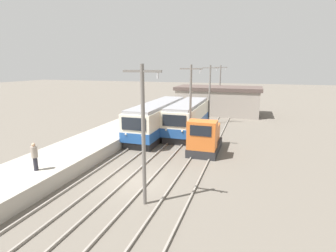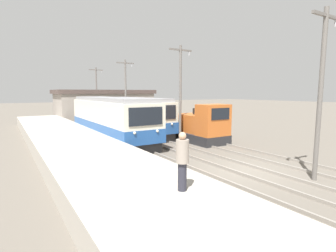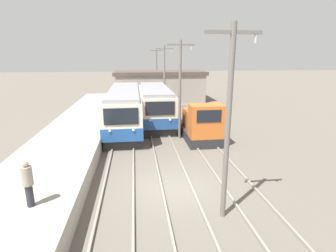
{
  "view_description": "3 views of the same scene",
  "coord_description": "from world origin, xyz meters",
  "px_view_note": "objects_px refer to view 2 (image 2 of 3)",
  "views": [
    {
      "loc": [
        6.84,
        -14.38,
        7.27
      ],
      "look_at": [
        -0.29,
        7.67,
        1.92
      ],
      "focal_mm": 28.0,
      "sensor_mm": 36.0,
      "label": 1
    },
    {
      "loc": [
        -9.82,
        -8.59,
        3.88
      ],
      "look_at": [
        0.4,
        7.58,
        1.41
      ],
      "focal_mm": 28.0,
      "sensor_mm": 36.0,
      "label": 2
    },
    {
      "loc": [
        -1.65,
        -11.48,
        6.25
      ],
      "look_at": [
        0.61,
        6.41,
        1.41
      ],
      "focal_mm": 28.0,
      "sensor_mm": 36.0,
      "label": 3
    }
  ],
  "objects_px": {
    "catenary_mast_near": "(321,89)",
    "catenary_mast_mid": "(180,91)",
    "commuter_train_center": "(134,118)",
    "person_on_platform": "(182,159)",
    "commuter_train_left": "(111,121)",
    "catenary_mast_distant": "(97,91)",
    "catenary_mast_far": "(126,91)",
    "shunting_locomotive": "(201,127)"
  },
  "relations": [
    {
      "from": "commuter_train_center",
      "to": "catenary_mast_far",
      "type": "bearing_deg",
      "value": 73.8
    },
    {
      "from": "catenary_mast_far",
      "to": "catenary_mast_mid",
      "type": "bearing_deg",
      "value": -90.0
    },
    {
      "from": "commuter_train_center",
      "to": "catenary_mast_far",
      "type": "xyz_separation_m",
      "value": [
        1.51,
        5.19,
        2.42
      ]
    },
    {
      "from": "catenary_mast_far",
      "to": "commuter_train_center",
      "type": "bearing_deg",
      "value": -106.2
    },
    {
      "from": "commuter_train_center",
      "to": "shunting_locomotive",
      "type": "height_order",
      "value": "commuter_train_center"
    },
    {
      "from": "commuter_train_left",
      "to": "catenary_mast_distant",
      "type": "xyz_separation_m",
      "value": [
        4.31,
        17.35,
        2.38
      ]
    },
    {
      "from": "catenary_mast_near",
      "to": "catenary_mast_mid",
      "type": "relative_size",
      "value": 1.0
    },
    {
      "from": "commuter_train_left",
      "to": "catenary_mast_near",
      "type": "xyz_separation_m",
      "value": [
        4.31,
        -13.99,
        2.38
      ]
    },
    {
      "from": "commuter_train_left",
      "to": "person_on_platform",
      "type": "height_order",
      "value": "commuter_train_left"
    },
    {
      "from": "catenary_mast_near",
      "to": "catenary_mast_far",
      "type": "relative_size",
      "value": 1.0
    },
    {
      "from": "catenary_mast_distant",
      "to": "catenary_mast_mid",
      "type": "bearing_deg",
      "value": -90.0
    },
    {
      "from": "commuter_train_left",
      "to": "person_on_platform",
      "type": "distance_m",
      "value": 14.28
    },
    {
      "from": "commuter_train_center",
      "to": "shunting_locomotive",
      "type": "distance_m",
      "value": 6.74
    },
    {
      "from": "commuter_train_left",
      "to": "catenary_mast_mid",
      "type": "bearing_deg",
      "value": -39.43
    },
    {
      "from": "catenary_mast_near",
      "to": "person_on_platform",
      "type": "distance_m",
      "value": 7.5
    },
    {
      "from": "catenary_mast_mid",
      "to": "catenary_mast_far",
      "type": "relative_size",
      "value": 1.0
    },
    {
      "from": "person_on_platform",
      "to": "catenary_mast_near",
      "type": "bearing_deg",
      "value": -0.11
    },
    {
      "from": "catenary_mast_mid",
      "to": "catenary_mast_distant",
      "type": "distance_m",
      "value": 20.89
    },
    {
      "from": "commuter_train_left",
      "to": "person_on_platform",
      "type": "xyz_separation_m",
      "value": [
        -2.91,
        -13.97,
        0.33
      ]
    },
    {
      "from": "commuter_train_center",
      "to": "catenary_mast_distant",
      "type": "bearing_deg",
      "value": 84.49
    },
    {
      "from": "catenary_mast_near",
      "to": "catenary_mast_distant",
      "type": "height_order",
      "value": "same"
    },
    {
      "from": "commuter_train_left",
      "to": "catenary_mast_far",
      "type": "distance_m",
      "value": 8.48
    },
    {
      "from": "person_on_platform",
      "to": "catenary_mast_distant",
      "type": "bearing_deg",
      "value": 77.03
    },
    {
      "from": "catenary_mast_far",
      "to": "catenary_mast_distant",
      "type": "relative_size",
      "value": 1.0
    },
    {
      "from": "catenary_mast_mid",
      "to": "catenary_mast_distant",
      "type": "xyz_separation_m",
      "value": [
        0.0,
        20.89,
        0.0
      ]
    },
    {
      "from": "catenary_mast_mid",
      "to": "person_on_platform",
      "type": "bearing_deg",
      "value": -124.66
    },
    {
      "from": "shunting_locomotive",
      "to": "person_on_platform",
      "type": "height_order",
      "value": "shunting_locomotive"
    },
    {
      "from": "commuter_train_center",
      "to": "catenary_mast_distant",
      "type": "xyz_separation_m",
      "value": [
        1.51,
        15.63,
        2.42
      ]
    },
    {
      "from": "catenary_mast_mid",
      "to": "commuter_train_left",
      "type": "bearing_deg",
      "value": 140.57
    },
    {
      "from": "catenary_mast_mid",
      "to": "catenary_mast_distant",
      "type": "relative_size",
      "value": 1.0
    },
    {
      "from": "commuter_train_center",
      "to": "catenary_mast_near",
      "type": "bearing_deg",
      "value": -84.52
    },
    {
      "from": "catenary_mast_far",
      "to": "person_on_platform",
      "type": "xyz_separation_m",
      "value": [
        -7.21,
        -20.88,
        -2.05
      ]
    },
    {
      "from": "catenary_mast_far",
      "to": "person_on_platform",
      "type": "relative_size",
      "value": 4.22
    },
    {
      "from": "commuter_train_left",
      "to": "catenary_mast_far",
      "type": "bearing_deg",
      "value": 58.04
    },
    {
      "from": "commuter_train_left",
      "to": "commuter_train_center",
      "type": "bearing_deg",
      "value": 31.5
    },
    {
      "from": "commuter_train_left",
      "to": "person_on_platform",
      "type": "bearing_deg",
      "value": -101.74
    },
    {
      "from": "commuter_train_left",
      "to": "catenary_mast_distant",
      "type": "bearing_deg",
      "value": 76.06
    },
    {
      "from": "commuter_train_left",
      "to": "catenary_mast_near",
      "type": "distance_m",
      "value": 14.83
    },
    {
      "from": "catenary_mast_near",
      "to": "catenary_mast_mid",
      "type": "distance_m",
      "value": 10.45
    },
    {
      "from": "catenary_mast_distant",
      "to": "person_on_platform",
      "type": "distance_m",
      "value": 32.21
    },
    {
      "from": "shunting_locomotive",
      "to": "catenary_mast_far",
      "type": "bearing_deg",
      "value": 97.59
    },
    {
      "from": "commuter_train_center",
      "to": "person_on_platform",
      "type": "height_order",
      "value": "commuter_train_center"
    }
  ]
}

